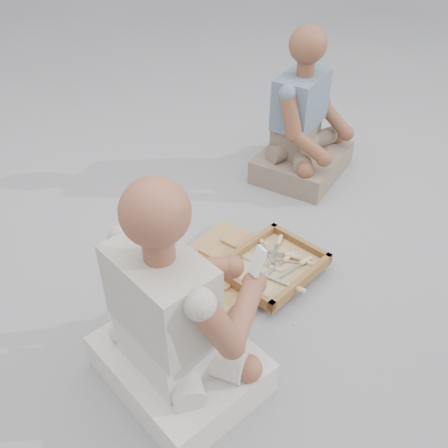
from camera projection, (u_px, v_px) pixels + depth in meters
ground at (272, 292)px, 2.23m from camera, size 60.00×60.00×0.00m
carved_panel at (217, 270)px, 2.31m from camera, size 0.70×0.56×0.04m
tool_tray at (273, 266)px, 2.28m from camera, size 0.49×0.42×0.06m
chisel_0 at (285, 259)px, 2.30m from camera, size 0.22×0.06×0.02m
chisel_1 at (293, 287)px, 2.15m from camera, size 0.10×0.21×0.02m
chisel_2 at (302, 263)px, 2.27m from camera, size 0.22×0.03×0.02m
chisel_3 at (261, 242)px, 2.40m from camera, size 0.08×0.22×0.02m
chisel_4 at (310, 264)px, 2.28m from camera, size 0.16×0.17×0.02m
chisel_5 at (288, 255)px, 2.31m from camera, size 0.14×0.19×0.02m
chisel_6 at (278, 243)px, 2.38m from camera, size 0.19×0.14×0.02m
chisel_7 at (272, 268)px, 2.27m from camera, size 0.12×0.20×0.02m
wood_chip_0 at (248, 249)px, 2.47m from camera, size 0.02×0.02×0.00m
wood_chip_1 at (315, 261)px, 2.39m from camera, size 0.02×0.02×0.00m
wood_chip_2 at (264, 268)px, 2.35m from camera, size 0.02×0.02×0.00m
wood_chip_3 at (255, 303)px, 2.18m from camera, size 0.02×0.02×0.00m
wood_chip_4 at (231, 258)px, 2.41m from camera, size 0.02×0.02×0.00m
wood_chip_5 at (272, 258)px, 2.41m from camera, size 0.02×0.02×0.00m
wood_chip_6 at (255, 232)px, 2.57m from camera, size 0.02×0.02×0.00m
wood_chip_7 at (233, 245)px, 2.49m from camera, size 0.02×0.02×0.00m
wood_chip_8 at (301, 267)px, 2.36m from camera, size 0.02×0.02×0.00m
wood_chip_9 at (234, 247)px, 2.47m from camera, size 0.02×0.02×0.00m
wood_chip_10 at (296, 324)px, 2.08m from camera, size 0.02×0.02×0.00m
wood_chip_11 at (303, 249)px, 2.46m from camera, size 0.02×0.02×0.00m
wood_chip_12 at (309, 283)px, 2.27m from camera, size 0.02×0.02×0.00m
wood_chip_13 at (221, 260)px, 2.40m from camera, size 0.02×0.02×0.00m
craftsman at (175, 323)px, 1.69m from camera, size 0.62×0.61×0.89m
companion at (304, 129)px, 2.87m from camera, size 0.68×0.62×0.86m
mobile_phone at (258, 261)px, 1.76m from camera, size 0.06×0.05×0.11m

